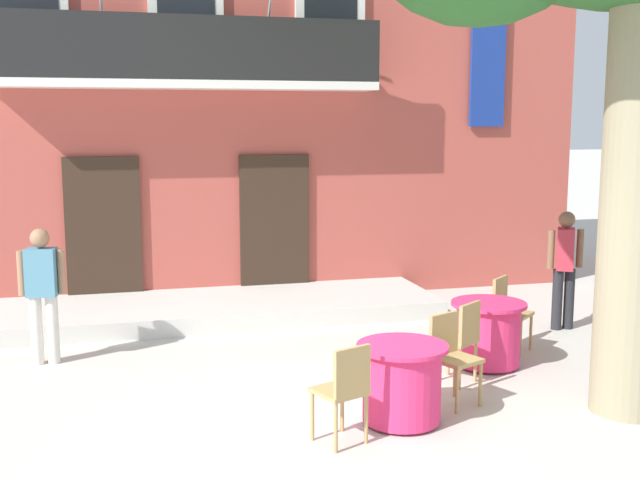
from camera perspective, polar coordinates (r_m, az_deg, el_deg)
The scene contains 11 objects.
ground_plane at distance 7.83m, azimuth 0.44°, elevation -12.50°, with size 120.00×120.00×0.00m, color beige.
building_facade at distance 14.11m, azimuth -10.38°, elevation 12.30°, with size 13.00×5.09×7.50m.
entrance_step_platform at distance 11.47m, azimuth -8.76°, elevation -5.04°, with size 6.90×1.91×0.25m, color silver.
cafe_table_near_tree at distance 7.53m, azimuth 5.97°, elevation -10.26°, with size 0.86×0.86×0.76m.
cafe_chair_near_tree_0 at distance 6.96m, azimuth 1.80°, elevation -10.62°, with size 0.52×0.52×0.91m.
cafe_chair_near_tree_1 at distance 8.05m, azimuth 9.50°, elevation -8.05°, with size 0.53×0.53×0.91m.
cafe_table_middle at distance 9.34m, azimuth 12.10°, elevation -6.64°, with size 0.86×0.86×0.76m.
cafe_chair_middle_0 at distance 8.64m, azimuth 10.18°, elevation -6.90°, with size 0.56×0.56×0.91m.
cafe_chair_middle_1 at distance 10.01m, azimuth 13.46°, elevation -4.84°, with size 0.56×0.56×0.91m.
pedestrian_near_entrance at distance 9.65m, azimuth -19.52°, elevation -3.33°, with size 0.53×0.28×1.60m.
pedestrian_mid_plaza at distance 11.12m, azimuth 17.36°, elevation -1.62°, with size 0.53×0.40×1.62m.
Camera 1 is at (-1.90, -7.05, 2.84)m, focal length 44.04 mm.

